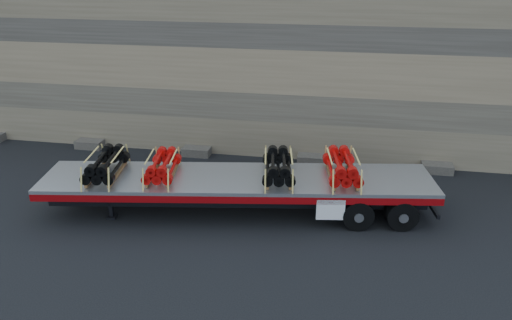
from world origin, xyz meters
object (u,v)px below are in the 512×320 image
Objects in this scene: bundle_front at (106,165)px; bundle_midfront at (162,167)px; trailer at (238,194)px; bundle_rear at (342,167)px; bundle_midrear at (278,167)px.

bundle_front is 1.09× the size of bundle_midfront.
trailer is 6.11× the size of bundle_rear.
bundle_midrear is at bearing 0.00° from trailer.
bundle_rear is at bearing 0.00° from bundle_front.
bundle_rear is at bearing 0.00° from bundle_midrear.
bundle_midfront is at bearing 180.00° from bundle_midrear.
bundle_front is 1.01× the size of bundle_midrear.
bundle_front is at bearing -180.00° from bundle_midfront.
bundle_midrear reaches higher than bundle_midfront.
trailer is at bearing -0.00° from bundle_front.
bundle_rear reaches higher than trailer.
bundle_front is at bearing 180.00° from trailer.
trailer is at bearing -180.00° from bundle_midrear.
bundle_rear is at bearing 0.00° from bundle_midfront.
bundle_rear is (7.66, 1.23, 0.00)m from bundle_front.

